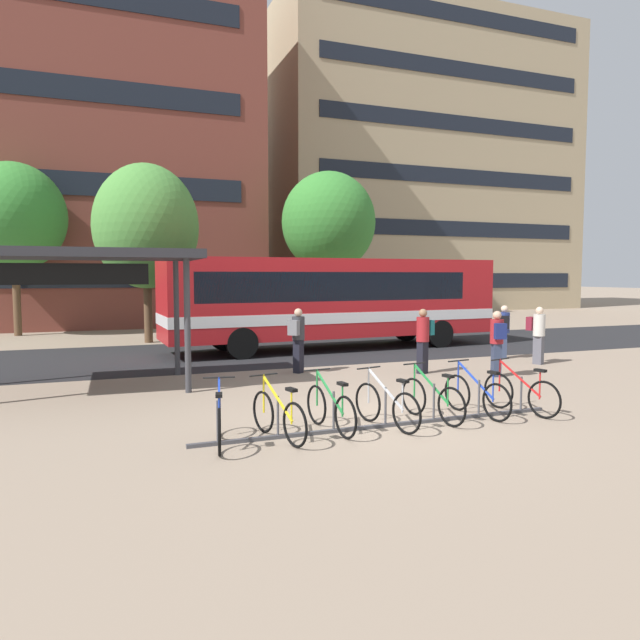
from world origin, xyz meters
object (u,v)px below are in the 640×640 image
parked_bicycle_yellow_1 (278,416)px  commuter_black_pack_2 (504,328)px  transit_shelter (78,259)px  commuter_grey_pack_1 (298,336)px  city_bus (336,299)px  commuter_teal_pack_0 (423,336)px  street_tree_0 (329,222)px  parked_bicycle_blue_0 (219,421)px  commuter_navy_pack_3 (497,339)px  commuter_maroon_pack_4 (538,331)px  parked_bicycle_red_6 (521,393)px  parked_bicycle_green_2 (330,409)px  parked_bicycle_silver_3 (386,406)px  parked_bicycle_blue_5 (476,396)px  parked_bicycle_green_4 (432,400)px  street_tree_1 (13,217)px  street_tree_2 (146,227)px

parked_bicycle_yellow_1 → commuter_black_pack_2: (9.26, 6.18, 0.58)m
transit_shelter → commuter_black_pack_2: 12.51m
parked_bicycle_yellow_1 → commuter_grey_pack_1: bearing=-34.3°
city_bus → commuter_grey_pack_1: size_ratio=6.96×
city_bus → commuter_teal_pack_0: 5.71m
city_bus → parked_bicycle_yellow_1: size_ratio=7.18×
city_bus → street_tree_0: 9.72m
parked_bicycle_blue_0 → commuter_navy_pack_3: bearing=-55.0°
commuter_teal_pack_0 → commuter_maroon_pack_4: 4.02m
parked_bicycle_red_6 → commuter_grey_pack_1: size_ratio=0.97×
street_tree_0 → commuter_black_pack_2: bearing=-85.6°
parked_bicycle_green_2 → parked_bicycle_silver_3: size_ratio=1.02×
parked_bicycle_blue_0 → street_tree_0: street_tree_0 is taller
parked_bicycle_silver_3 → parked_bicycle_blue_5: 1.97m
parked_bicycle_silver_3 → commuter_maroon_pack_4: 8.94m
parked_bicycle_silver_3 → parked_bicycle_green_4: same height
parked_bicycle_red_6 → commuter_maroon_pack_4: 6.69m
commuter_grey_pack_1 → commuter_black_pack_2: 6.97m
commuter_teal_pack_0 → street_tree_1: 19.12m
parked_bicycle_blue_5 → commuter_teal_pack_0: size_ratio=0.98×
parked_bicycle_blue_5 → commuter_black_pack_2: 8.05m
parked_bicycle_green_2 → parked_bicycle_green_4: size_ratio=1.01×
parked_bicycle_blue_0 → transit_shelter: size_ratio=0.31×
commuter_black_pack_2 → street_tree_2: street_tree_2 is taller
commuter_navy_pack_3 → street_tree_0: street_tree_0 is taller
parked_bicycle_green_4 → street_tree_0: bearing=-25.9°
parked_bicycle_red_6 → street_tree_2: size_ratio=0.24×
parked_bicycle_blue_5 → commuter_teal_pack_0: (1.52, 4.46, 0.62)m
parked_bicycle_red_6 → commuter_navy_pack_3: size_ratio=0.98×
parked_bicycle_yellow_1 → street_tree_2: 15.28m
city_bus → parked_bicycle_blue_5: bearing=-100.0°
transit_shelter → parked_bicycle_green_2: bearing=-51.8°
parked_bicycle_yellow_1 → commuter_maroon_pack_4: bearing=-75.7°
transit_shelter → commuter_teal_pack_0: transit_shelter is taller
parked_bicycle_green_4 → transit_shelter: transit_shelter is taller
parked_bicycle_silver_3 → street_tree_1: (-8.00, 19.33, 4.75)m
parked_bicycle_yellow_1 → street_tree_1: size_ratio=0.23×
street_tree_1 → commuter_teal_pack_0: bearing=-52.0°
parked_bicycle_blue_0 → commuter_teal_pack_0: 7.93m
parked_bicycle_yellow_1 → street_tree_1: (-6.05, 19.38, 4.75)m
commuter_maroon_pack_4 → street_tree_2: bearing=-157.0°
parked_bicycle_yellow_1 → parked_bicycle_green_4: (2.95, 0.19, 0.00)m
commuter_grey_pack_1 → commuter_navy_pack_3: size_ratio=1.02×
transit_shelter → street_tree_2: street_tree_2 is taller
commuter_maroon_pack_4 → parked_bicycle_blue_0: bearing=-88.5°
parked_bicycle_yellow_1 → transit_shelter: transit_shelter is taller
commuter_navy_pack_3 → parked_bicycle_silver_3: bearing=143.2°
transit_shelter → commuter_grey_pack_1: (5.37, 0.37, -1.99)m
parked_bicycle_blue_5 → commuter_navy_pack_3: bearing=-51.2°
commuter_teal_pack_0 → parked_bicycle_blue_0: bearing=12.0°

